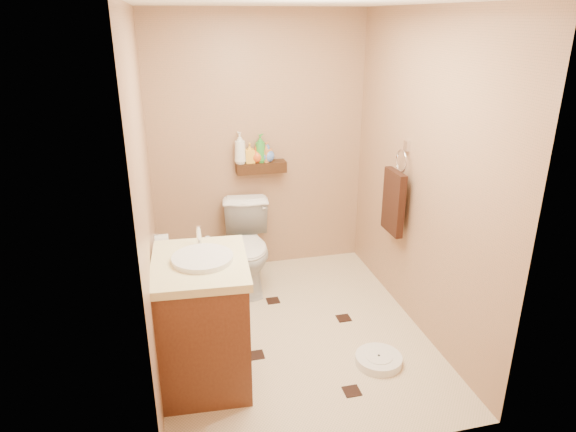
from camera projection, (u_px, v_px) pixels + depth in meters
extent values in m
plane|color=beige|center=(292.00, 331.00, 4.05)|extent=(2.50, 2.50, 0.00)
cube|color=#A77E5F|center=(259.00, 146.00, 4.74)|extent=(2.00, 0.04, 2.40)
cube|color=#A77E5F|center=(355.00, 265.00, 2.48)|extent=(2.00, 0.04, 2.40)
cube|color=#A77E5F|center=(146.00, 198.00, 3.39)|extent=(0.04, 2.50, 2.40)
cube|color=#A77E5F|center=(422.00, 177.00, 3.83)|extent=(0.04, 2.50, 2.40)
cube|color=white|center=(293.00, 3.00, 3.18)|extent=(2.00, 2.50, 0.02)
cube|color=#3D2110|center=(261.00, 167.00, 4.74)|extent=(0.46, 0.14, 0.10)
cube|color=black|center=(256.00, 355.00, 3.76)|extent=(0.11, 0.11, 0.01)
cube|color=black|center=(344.00, 318.00, 4.22)|extent=(0.11, 0.11, 0.01)
cube|color=black|center=(352.00, 391.00, 3.40)|extent=(0.11, 0.11, 0.01)
cube|color=black|center=(207.00, 307.00, 4.38)|extent=(0.11, 0.11, 0.01)
cube|color=black|center=(379.00, 359.00, 3.72)|extent=(0.11, 0.11, 0.01)
cube|color=black|center=(273.00, 301.00, 4.48)|extent=(0.11, 0.11, 0.01)
imported|color=white|center=(248.00, 247.00, 4.62)|extent=(0.51, 0.79, 0.76)
cube|color=brown|center=(204.00, 325.00, 3.39)|extent=(0.60, 0.72, 0.84)
cube|color=beige|center=(200.00, 265.00, 3.23)|extent=(0.65, 0.77, 0.05)
cylinder|color=silver|center=(203.00, 260.00, 3.22)|extent=(0.39, 0.39, 0.05)
cylinder|color=silver|center=(199.00, 235.00, 3.41)|extent=(0.03, 0.03, 0.13)
cylinder|color=white|center=(379.00, 360.00, 3.66)|extent=(0.39, 0.39, 0.06)
cylinder|color=white|center=(379.00, 356.00, 3.65)|extent=(0.20, 0.20, 0.01)
cylinder|color=#19665B|center=(210.00, 272.00, 4.88)|extent=(0.10, 0.10, 0.11)
cylinder|color=white|center=(208.00, 253.00, 4.81)|extent=(0.02, 0.02, 0.30)
sphere|color=white|center=(208.00, 239.00, 4.76)|extent=(0.07, 0.07, 0.07)
cube|color=silver|center=(407.00, 146.00, 3.99)|extent=(0.03, 0.06, 0.08)
torus|color=silver|center=(402.00, 161.00, 4.03)|extent=(0.02, 0.19, 0.19)
cube|color=#361610|center=(394.00, 202.00, 4.14)|extent=(0.06, 0.30, 0.52)
cylinder|color=white|center=(162.00, 241.00, 4.21)|extent=(0.11, 0.11, 0.11)
cylinder|color=silver|center=(156.00, 235.00, 4.18)|extent=(0.04, 0.02, 0.02)
imported|color=white|center=(240.00, 148.00, 4.62)|extent=(0.14, 0.14, 0.29)
imported|color=yellow|center=(250.00, 153.00, 4.66)|extent=(0.08, 0.08, 0.18)
imported|color=#E75A1B|center=(257.00, 154.00, 4.68)|extent=(0.15, 0.15, 0.15)
imported|color=green|center=(260.00, 148.00, 4.67)|extent=(0.14, 0.14, 0.26)
imported|color=#C87942|center=(266.00, 152.00, 4.70)|extent=(0.12, 0.12, 0.18)
imported|color=#5279CD|center=(268.00, 153.00, 4.70)|extent=(0.15, 0.15, 0.16)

